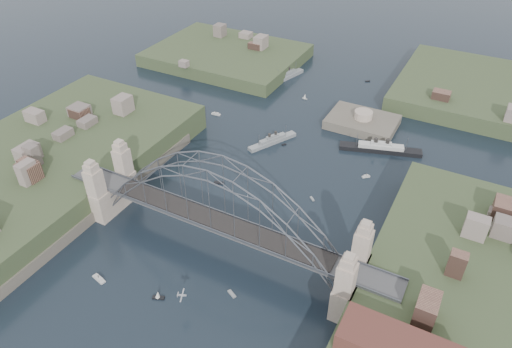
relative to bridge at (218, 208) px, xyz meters
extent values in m
plane|color=black|center=(0.00, 0.00, -12.32)|extent=(500.00, 500.00, 0.00)
cube|color=#49494B|center=(0.00, 0.00, -4.32)|extent=(84.00, 6.00, 0.70)
cube|color=#50545D|center=(0.00, -3.00, -3.77)|extent=(84.00, 0.25, 0.50)
cube|color=#50545D|center=(0.00, 3.00, -3.77)|extent=(84.00, 0.25, 0.50)
cube|color=black|center=(0.00, 0.00, -3.77)|extent=(55.20, 5.20, 0.35)
cube|color=tan|center=(-31.50, -5.00, -3.47)|extent=(3.40, 3.40, 17.70)
cube|color=tan|center=(-31.50, 5.00, -3.47)|extent=(3.40, 3.40, 17.70)
cube|color=tan|center=(31.50, -5.00, -3.47)|extent=(3.40, 3.40, 17.70)
cube|color=tan|center=(31.50, 5.00, -3.47)|extent=(3.40, 3.40, 17.70)
cube|color=tan|center=(-31.50, 0.00, -8.32)|extent=(4.08, 13.80, 8.00)
cube|color=tan|center=(31.50, 0.00, -8.32)|extent=(4.08, 13.80, 8.00)
cube|color=#354425|center=(-58.00, 0.00, -10.32)|extent=(50.00, 90.00, 12.00)
cube|color=#575044|center=(-35.50, 0.00, -11.32)|extent=(6.00, 70.00, 4.00)
cube|color=#354425|center=(58.00, 0.00, -10.32)|extent=(50.00, 90.00, 12.00)
cube|color=#575044|center=(35.50, 0.00, -11.32)|extent=(6.00, 70.00, 4.00)
cube|color=#354425|center=(-55.00, 95.00, -11.82)|extent=(60.00, 45.00, 9.00)
cube|color=#354425|center=(50.00, 110.00, -11.57)|extent=(70.00, 55.00, 9.50)
cube|color=#575044|center=(12.00, 70.00, -12.82)|extent=(22.00, 16.00, 7.00)
cylinder|color=tan|center=(12.00, 70.00, -8.12)|extent=(6.00, 6.00, 2.40)
cube|color=gray|center=(-9.47, 46.71, -11.94)|extent=(9.88, 16.28, 1.52)
cube|color=gray|center=(-9.47, 46.71, -10.80)|extent=(5.84, 9.16, 1.14)
cube|color=gray|center=(-9.47, 46.71, -9.94)|extent=(3.08, 4.38, 0.76)
cylinder|color=black|center=(-10.02, 45.65, -9.28)|extent=(0.82, 0.82, 1.52)
cylinder|color=black|center=(-8.92, 47.78, -9.28)|extent=(0.82, 0.82, 1.52)
cylinder|color=#50545D|center=(-11.83, 42.14, -9.47)|extent=(0.15, 0.15, 3.81)
cylinder|color=#50545D|center=(-7.12, 51.28, -9.47)|extent=(0.15, 0.15, 3.81)
cube|color=gray|center=(-25.30, 91.18, -11.88)|extent=(7.12, 17.72, 1.77)
cube|color=gray|center=(-25.30, 91.18, -10.55)|extent=(4.38, 9.88, 1.33)
cube|color=gray|center=(-25.30, 91.18, -9.56)|extent=(2.48, 4.63, 0.89)
cylinder|color=black|center=(-25.64, 89.99, -8.78)|extent=(0.88, 0.88, 1.77)
cylinder|color=black|center=(-24.97, 92.37, -8.78)|extent=(0.88, 0.88, 1.77)
cylinder|color=#50545D|center=(-26.73, 86.06, -9.00)|extent=(0.18, 0.18, 4.43)
cylinder|color=#50545D|center=(-23.87, 96.30, -9.00)|extent=(0.18, 0.18, 4.43)
cube|color=black|center=(21.65, 58.04, -11.88)|extent=(24.43, 10.50, 1.79)
cube|color=beige|center=(21.65, 58.04, -10.54)|extent=(13.64, 6.41, 1.34)
cube|color=beige|center=(21.65, 58.04, -9.53)|extent=(6.41, 3.58, 0.89)
cylinder|color=black|center=(20.01, 57.53, -8.75)|extent=(1.21, 1.21, 1.79)
cylinder|color=black|center=(23.29, 58.55, -8.75)|extent=(1.21, 1.21, 1.79)
cylinder|color=#50545D|center=(14.62, 55.85, -8.98)|extent=(0.18, 0.18, 4.46)
cylinder|color=#50545D|center=(28.69, 60.23, -8.98)|extent=(0.18, 0.18, 4.46)
cube|color=#A8AAB0|center=(2.94, -18.79, -7.30)|extent=(1.69, 0.95, 0.30)
cube|color=#A8AAB0|center=(2.94, -18.79, -7.25)|extent=(1.59, 3.25, 0.06)
cube|color=#A8AAB0|center=(2.15, -19.12, -7.14)|extent=(0.57, 1.05, 0.37)
cube|color=beige|center=(-13.38, 21.22, -12.17)|extent=(2.98, 1.58, 0.45)
cube|color=beige|center=(12.21, 26.89, -12.17)|extent=(1.71, 1.60, 0.45)
cube|color=beige|center=(-3.81, -18.62, -12.17)|extent=(2.73, 1.73, 0.45)
cylinder|color=#50545D|center=(-3.81, -18.62, -11.12)|extent=(0.08, 0.08, 2.20)
cone|color=silver|center=(-3.81, -18.62, -11.12)|extent=(1.52, 1.38, 1.92)
cube|color=beige|center=(21.88, 43.20, -12.17)|extent=(2.21, 2.05, 0.45)
cube|color=beige|center=(21.88, 43.20, -11.77)|extent=(1.45, 1.37, 0.40)
cylinder|color=black|center=(21.88, 43.20, -11.32)|extent=(0.16, 0.16, 0.70)
cube|color=beige|center=(-34.64, 53.67, -12.17)|extent=(3.32, 1.37, 0.45)
cube|color=beige|center=(-34.64, 53.67, -11.77)|extent=(2.02, 1.08, 0.40)
cylinder|color=black|center=(-34.64, 53.67, -11.32)|extent=(0.16, 0.16, 0.70)
cube|color=beige|center=(-5.77, 47.37, -12.17)|extent=(1.35, 1.32, 0.45)
cube|color=beige|center=(-12.22, 78.57, -12.17)|extent=(2.04, 0.97, 0.45)
cylinder|color=#50545D|center=(-12.22, 78.57, -11.12)|extent=(0.08, 0.08, 2.20)
cone|color=silver|center=(-12.22, 78.57, -11.12)|extent=(1.39, 1.20, 1.92)
cube|color=beige|center=(28.00, 12.49, -12.17)|extent=(2.58, 2.42, 0.45)
cube|color=beige|center=(-18.47, -20.69, -12.17)|extent=(3.65, 1.91, 0.45)
cube|color=beige|center=(-18.47, -20.69, -11.77)|extent=(2.26, 1.42, 0.40)
cylinder|color=black|center=(-18.47, -20.69, -11.32)|extent=(0.16, 0.16, 0.70)
cube|color=beige|center=(3.56, 103.57, -12.17)|extent=(1.82, 1.74, 0.45)
cube|color=beige|center=(-35.64, 35.74, -12.17)|extent=(2.01, 2.60, 0.45)
cylinder|color=#50545D|center=(-35.64, 35.74, -11.12)|extent=(0.08, 0.08, 2.20)
cone|color=silver|center=(-35.64, 35.74, -11.12)|extent=(1.50, 1.58, 1.92)
cube|color=beige|center=(9.36, -10.50, -12.17)|extent=(2.44, 1.74, 0.45)
camera|label=1|loc=(44.57, -65.60, 68.04)|focal=33.11mm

